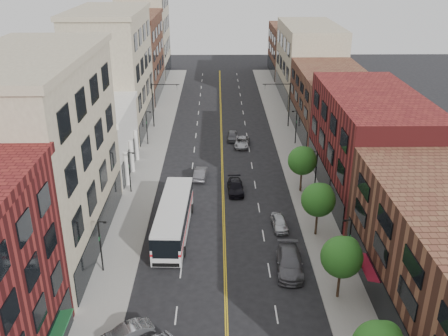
{
  "coord_description": "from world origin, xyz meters",
  "views": [
    {
      "loc": [
        -0.63,
        -29.65,
        26.62
      ],
      "look_at": [
        0.07,
        19.79,
        5.0
      ],
      "focal_mm": 40.0,
      "sensor_mm": 36.0,
      "label": 1
    }
  ],
  "objects_px": {
    "car_parked_far": "(280,223)",
    "car_lane_c": "(232,136)",
    "car_lane_a": "(235,187)",
    "car_lane_b": "(242,142)",
    "car_parked_mid": "(289,263)",
    "city_bus": "(174,216)",
    "car_lane_behind": "(200,173)",
    "car_angle_b": "(127,334)"
  },
  "relations": [
    {
      "from": "car_angle_b",
      "to": "car_lane_c",
      "type": "bearing_deg",
      "value": 137.83
    },
    {
      "from": "car_parked_mid",
      "to": "car_parked_far",
      "type": "xyz_separation_m",
      "value": [
        0.0,
        7.52,
        -0.18
      ]
    },
    {
      "from": "car_parked_mid",
      "to": "city_bus",
      "type": "bearing_deg",
      "value": 152.26
    },
    {
      "from": "car_parked_far",
      "to": "car_parked_mid",
      "type": "bearing_deg",
      "value": -94.1
    },
    {
      "from": "car_lane_behind",
      "to": "car_lane_b",
      "type": "bearing_deg",
      "value": -112.32
    },
    {
      "from": "car_angle_b",
      "to": "car_lane_b",
      "type": "relative_size",
      "value": 0.88
    },
    {
      "from": "city_bus",
      "to": "car_angle_b",
      "type": "bearing_deg",
      "value": -96.18
    },
    {
      "from": "car_angle_b",
      "to": "car_lane_a",
      "type": "relative_size",
      "value": 0.88
    },
    {
      "from": "car_angle_b",
      "to": "car_parked_far",
      "type": "xyz_separation_m",
      "value": [
        13.2,
        16.29,
        -0.02
      ]
    },
    {
      "from": "car_parked_far",
      "to": "car_lane_b",
      "type": "xyz_separation_m",
      "value": [
        -2.79,
        23.78,
        -0.01
      ]
    },
    {
      "from": "car_angle_b",
      "to": "car_lane_behind",
      "type": "height_order",
      "value": "car_lane_behind"
    },
    {
      "from": "car_parked_far",
      "to": "car_lane_c",
      "type": "height_order",
      "value": "car_lane_c"
    },
    {
      "from": "car_parked_far",
      "to": "car_lane_behind",
      "type": "xyz_separation_m",
      "value": [
        -8.61,
        12.5,
        0.04
      ]
    },
    {
      "from": "car_angle_b",
      "to": "city_bus",
      "type": "bearing_deg",
      "value": 141.35
    },
    {
      "from": "car_lane_a",
      "to": "car_parked_far",
      "type": "bearing_deg",
      "value": -65.4
    },
    {
      "from": "car_angle_b",
      "to": "car_parked_mid",
      "type": "relative_size",
      "value": 0.71
    },
    {
      "from": "car_angle_b",
      "to": "car_lane_c",
      "type": "relative_size",
      "value": 1.06
    },
    {
      "from": "city_bus",
      "to": "car_parked_mid",
      "type": "bearing_deg",
      "value": -29.27
    },
    {
      "from": "car_parked_mid",
      "to": "car_lane_b",
      "type": "bearing_deg",
      "value": 98.88
    },
    {
      "from": "car_parked_far",
      "to": "car_lane_c",
      "type": "distance_m",
      "value": 26.82
    },
    {
      "from": "car_lane_a",
      "to": "car_lane_b",
      "type": "bearing_deg",
      "value": 82.13
    },
    {
      "from": "city_bus",
      "to": "car_parked_far",
      "type": "xyz_separation_m",
      "value": [
        10.91,
        0.82,
        -1.29
      ]
    },
    {
      "from": "car_lane_a",
      "to": "car_parked_mid",
      "type": "bearing_deg",
      "value": -77.2
    },
    {
      "from": "car_parked_mid",
      "to": "car_lane_behind",
      "type": "xyz_separation_m",
      "value": [
        -8.61,
        20.02,
        -0.14
      ]
    },
    {
      "from": "city_bus",
      "to": "car_parked_far",
      "type": "relative_size",
      "value": 3.45
    },
    {
      "from": "car_parked_mid",
      "to": "car_lane_b",
      "type": "height_order",
      "value": "car_parked_mid"
    },
    {
      "from": "car_lane_behind",
      "to": "car_lane_a",
      "type": "relative_size",
      "value": 0.92
    },
    {
      "from": "car_angle_b",
      "to": "car_parked_far",
      "type": "height_order",
      "value": "car_angle_b"
    },
    {
      "from": "car_lane_a",
      "to": "car_lane_b",
      "type": "relative_size",
      "value": 0.99
    },
    {
      "from": "city_bus",
      "to": "car_lane_b",
      "type": "relative_size",
      "value": 2.86
    },
    {
      "from": "car_lane_a",
      "to": "car_lane_b",
      "type": "height_order",
      "value": "car_lane_a"
    },
    {
      "from": "car_angle_b",
      "to": "car_lane_b",
      "type": "height_order",
      "value": "car_angle_b"
    },
    {
      "from": "city_bus",
      "to": "car_lane_behind",
      "type": "bearing_deg",
      "value": 82.47
    },
    {
      "from": "city_bus",
      "to": "car_lane_a",
      "type": "xyz_separation_m",
      "value": [
        6.61,
        9.32,
        -1.28
      ]
    },
    {
      "from": "car_angle_b",
      "to": "car_parked_mid",
      "type": "xyz_separation_m",
      "value": [
        13.2,
        8.77,
        0.16
      ]
    },
    {
      "from": "city_bus",
      "to": "car_lane_behind",
      "type": "height_order",
      "value": "city_bus"
    },
    {
      "from": "car_angle_b",
      "to": "car_parked_far",
      "type": "bearing_deg",
      "value": 110.77
    },
    {
      "from": "car_angle_b",
      "to": "car_parked_far",
      "type": "relative_size",
      "value": 1.06
    },
    {
      "from": "car_parked_far",
      "to": "car_lane_a",
      "type": "xyz_separation_m",
      "value": [
        -4.3,
        8.5,
        0.01
      ]
    },
    {
      "from": "car_lane_behind",
      "to": "car_lane_a",
      "type": "height_order",
      "value": "car_lane_behind"
    },
    {
      "from": "city_bus",
      "to": "car_angle_b",
      "type": "relative_size",
      "value": 3.25
    },
    {
      "from": "car_angle_b",
      "to": "car_lane_c",
      "type": "height_order",
      "value": "car_angle_b"
    }
  ]
}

